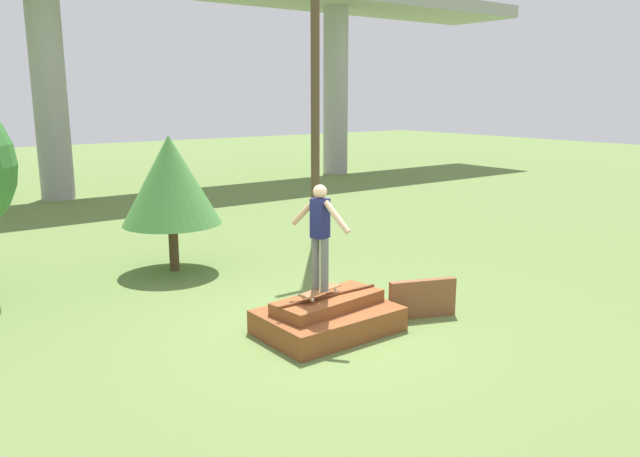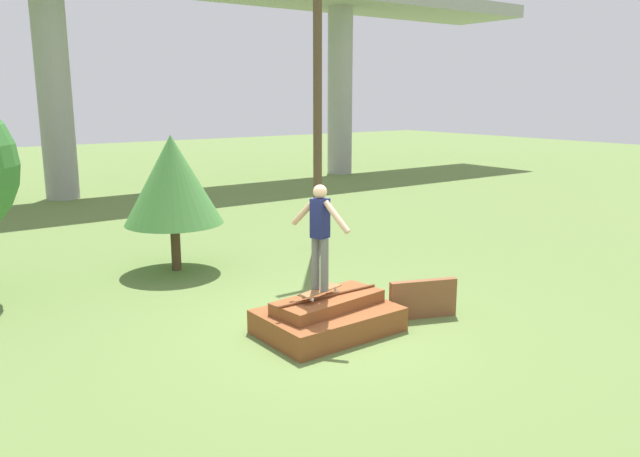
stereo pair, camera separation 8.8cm
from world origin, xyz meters
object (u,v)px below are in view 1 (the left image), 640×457
(skater, at_px, (320,230))
(utility_pole, at_px, (315,61))
(skateboard, at_px, (320,291))
(tree_behind_right, at_px, (170,180))

(skater, xyz_separation_m, utility_pole, (3.14, 4.43, 2.67))
(utility_pole, bearing_deg, skater, -125.37)
(skater, relative_size, utility_pole, 0.19)
(skateboard, xyz_separation_m, utility_pole, (3.14, 4.43, 3.59))
(skateboard, relative_size, tree_behind_right, 0.30)
(tree_behind_right, bearing_deg, utility_pole, -1.65)
(skateboard, xyz_separation_m, skater, (0.00, 0.00, 0.92))
(skater, relative_size, tree_behind_right, 0.57)
(skateboard, height_order, skater, skater)
(utility_pole, relative_size, tree_behind_right, 3.00)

